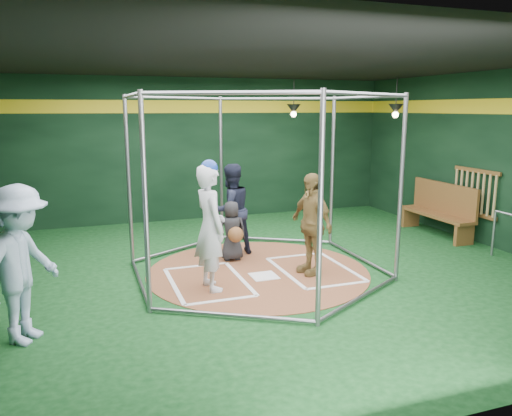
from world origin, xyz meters
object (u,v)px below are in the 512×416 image
object	(u,v)px
visitor_leopard	(311,224)
umpire	(231,210)
batter_figure	(210,226)
dugout_bench	(440,209)

from	to	relation	value
visitor_leopard	umpire	bearing A→B (deg)	-157.74
batter_figure	visitor_leopard	bearing A→B (deg)	5.27
batter_figure	dugout_bench	size ratio (longest dim) A/B	1.01
umpire	dugout_bench	size ratio (longest dim) A/B	0.87
visitor_leopard	batter_figure	bearing A→B (deg)	-95.44
umpire	visitor_leopard	bearing A→B (deg)	106.67
umpire	batter_figure	bearing A→B (deg)	47.47
batter_figure	umpire	distance (m)	1.84
batter_figure	visitor_leopard	size ratio (longest dim) A/B	1.17
batter_figure	dugout_bench	distance (m)	5.85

